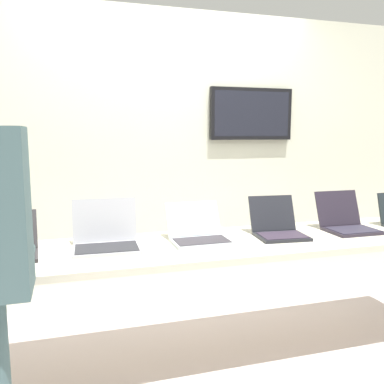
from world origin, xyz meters
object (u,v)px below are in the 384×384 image
at_px(laptop_station_2, 198,233).
at_px(laptop_station_3, 278,227).
at_px(laptop_station_4, 346,222).
at_px(workbench, 211,250).
at_px(laptop_station_1, 106,237).
at_px(laptop_station_0, 8,247).

xyz_separation_m(laptop_station_2, laptop_station_3, (0.54, -0.02, 0.00)).
height_order(laptop_station_3, laptop_station_4, laptop_station_4).
xyz_separation_m(laptop_station_3, laptop_station_4, (0.53, 0.01, 0.00)).
bearing_deg(laptop_station_3, laptop_station_2, 177.40).
bearing_deg(laptop_station_3, laptop_station_4, 0.61).
height_order(workbench, laptop_station_4, laptop_station_4).
distance_m(workbench, laptop_station_3, 0.49).
xyz_separation_m(workbench, laptop_station_3, (0.47, 0.03, 0.10)).
bearing_deg(laptop_station_3, laptop_station_1, 178.71).
bearing_deg(laptop_station_1, laptop_station_3, -1.29).
xyz_separation_m(laptop_station_2, laptop_station_4, (1.07, -0.02, 0.01)).
distance_m(laptop_station_1, laptop_station_4, 1.63).
relative_size(workbench, laptop_station_2, 10.08).
bearing_deg(laptop_station_2, workbench, -41.87).
distance_m(workbench, laptop_station_1, 0.64).
xyz_separation_m(laptop_station_0, laptop_station_4, (2.16, -0.00, 0.01)).
bearing_deg(laptop_station_0, laptop_station_4, -0.07).
relative_size(laptop_station_1, laptop_station_3, 1.06).
bearing_deg(workbench, laptop_station_2, 138.13).
bearing_deg(laptop_station_2, laptop_station_3, -2.60).
relative_size(laptop_station_0, laptop_station_3, 1.03).
xyz_separation_m(workbench, laptop_station_2, (-0.06, 0.06, 0.10)).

